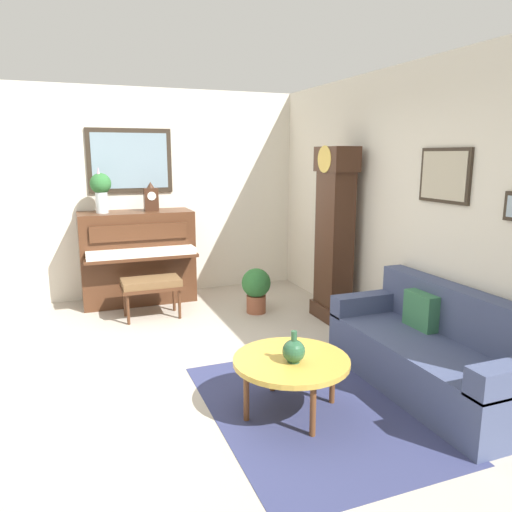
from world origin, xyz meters
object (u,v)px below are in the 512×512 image
(piano_bench, at_px, (151,285))
(coffee_table, at_px, (291,362))
(couch, at_px, (434,353))
(green_jug, at_px, (294,351))
(mantel_clock, at_px, (151,198))
(grandfather_clock, at_px, (334,239))
(piano, at_px, (138,257))
(potted_plant, at_px, (256,287))
(flower_vase, at_px, (101,188))

(piano_bench, xyz_separation_m, coffee_table, (2.60, 0.63, -0.00))
(couch, distance_m, green_jug, 1.31)
(piano_bench, xyz_separation_m, green_jug, (2.66, 0.61, 0.11))
(couch, relative_size, mantel_clock, 5.00)
(grandfather_clock, height_order, green_jug, grandfather_clock)
(piano, height_order, grandfather_clock, grandfather_clock)
(piano, height_order, potted_plant, piano)
(grandfather_clock, xyz_separation_m, potted_plant, (-0.52, -0.78, -0.64))
(piano_bench, height_order, couch, couch)
(grandfather_clock, relative_size, green_jug, 8.46)
(piano_bench, relative_size, couch, 0.37)
(piano_bench, bearing_deg, flower_vase, -148.07)
(piano, height_order, coffee_table, piano)
(coffee_table, bearing_deg, green_jug, -10.11)
(piano_bench, xyz_separation_m, flower_vase, (-0.74, -0.46, 1.11))
(couch, height_order, mantel_clock, mantel_clock)
(grandfather_clock, relative_size, couch, 1.07)
(grandfather_clock, bearing_deg, coffee_table, -37.58)
(piano, xyz_separation_m, coffee_table, (3.34, 0.67, -0.21))
(flower_vase, distance_m, green_jug, 3.70)
(green_jug, bearing_deg, couch, 89.47)
(piano, distance_m, potted_plant, 1.66)
(couch, bearing_deg, grandfather_clock, 176.72)
(mantel_clock, bearing_deg, potted_plant, 47.00)
(piano, xyz_separation_m, piano_bench, (0.74, 0.05, -0.20))
(grandfather_clock, bearing_deg, mantel_clock, -129.52)
(coffee_table, height_order, green_jug, green_jug)
(coffee_table, distance_m, mantel_clock, 3.51)
(flower_vase, distance_m, potted_plant, 2.31)
(grandfather_clock, bearing_deg, green_jug, -36.85)
(piano, bearing_deg, potted_plant, 51.87)
(mantel_clock, bearing_deg, couch, 27.14)
(couch, xyz_separation_m, potted_plant, (-2.40, -0.67, 0.01))
(piano_bench, bearing_deg, mantel_clock, 167.90)
(mantel_clock, bearing_deg, piano_bench, -12.10)
(piano, relative_size, coffee_table, 1.64)
(couch, height_order, flower_vase, flower_vase)
(coffee_table, bearing_deg, mantel_clock, -172.02)
(couch, relative_size, coffee_table, 2.16)
(couch, xyz_separation_m, mantel_clock, (-3.41, -1.75, 1.06))
(flower_vase, bearing_deg, green_jug, 17.52)
(grandfather_clock, distance_m, green_jug, 2.38)
(piano, distance_m, coffee_table, 3.41)
(piano_bench, bearing_deg, coffee_table, 13.53)
(couch, bearing_deg, coffee_table, -93.37)
(potted_plant, bearing_deg, grandfather_clock, 55.97)
(coffee_table, bearing_deg, piano_bench, -166.47)
(flower_vase, bearing_deg, piano_bench, 31.93)
(piano, height_order, mantel_clock, mantel_clock)
(green_jug, bearing_deg, piano_bench, -167.01)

